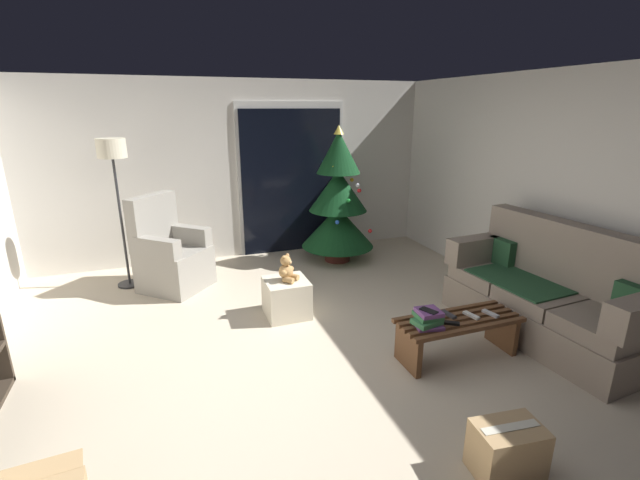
% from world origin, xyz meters
% --- Properties ---
extents(ground_plane, '(7.00, 7.00, 0.00)m').
position_xyz_m(ground_plane, '(0.00, 0.00, 0.00)').
color(ground_plane, beige).
extents(wall_back, '(5.72, 0.12, 2.50)m').
position_xyz_m(wall_back, '(0.00, 3.06, 1.25)').
color(wall_back, silver).
rests_on(wall_back, ground).
extents(wall_right, '(0.12, 6.00, 2.50)m').
position_xyz_m(wall_right, '(2.86, 0.00, 1.25)').
color(wall_right, silver).
rests_on(wall_right, ground).
extents(patio_door_frame, '(1.60, 0.02, 2.20)m').
position_xyz_m(patio_door_frame, '(0.78, 2.99, 1.10)').
color(patio_door_frame, silver).
rests_on(patio_door_frame, ground).
extents(patio_door_glass, '(1.50, 0.02, 2.10)m').
position_xyz_m(patio_door_glass, '(0.78, 2.97, 1.05)').
color(patio_door_glass, black).
rests_on(patio_door_glass, ground).
extents(couch, '(0.91, 1.99, 1.08)m').
position_xyz_m(couch, '(2.32, -0.37, 0.40)').
color(couch, gray).
rests_on(couch, ground).
extents(coffee_table, '(1.10, 0.40, 0.37)m').
position_xyz_m(coffee_table, '(1.28, -0.42, 0.25)').
color(coffee_table, brown).
rests_on(coffee_table, ground).
extents(remote_white, '(0.07, 0.16, 0.02)m').
position_xyz_m(remote_white, '(1.39, -0.42, 0.39)').
color(remote_white, silver).
rests_on(remote_white, coffee_table).
extents(remote_black, '(0.15, 0.12, 0.02)m').
position_xyz_m(remote_black, '(1.13, -0.48, 0.39)').
color(remote_black, black).
rests_on(remote_black, coffee_table).
extents(remote_silver, '(0.07, 0.16, 0.02)m').
position_xyz_m(remote_silver, '(1.57, -0.46, 0.39)').
color(remote_silver, '#ADADB2').
rests_on(remote_silver, coffee_table).
extents(remote_graphite, '(0.06, 0.16, 0.02)m').
position_xyz_m(remote_graphite, '(1.22, -0.34, 0.39)').
color(remote_graphite, '#333338').
rests_on(remote_graphite, coffee_table).
extents(book_stack, '(0.27, 0.25, 0.14)m').
position_xyz_m(book_stack, '(0.94, -0.44, 0.44)').
color(book_stack, '#6B3D7A').
rests_on(book_stack, coffee_table).
extents(cell_phone, '(0.12, 0.16, 0.01)m').
position_xyz_m(cell_phone, '(0.93, -0.45, 0.52)').
color(cell_phone, black).
rests_on(cell_phone, book_stack).
extents(christmas_tree, '(1.02, 1.02, 1.89)m').
position_xyz_m(christmas_tree, '(1.24, 2.29, 0.84)').
color(christmas_tree, '#4C1E19').
rests_on(christmas_tree, ground).
extents(armchair, '(0.97, 0.97, 1.13)m').
position_xyz_m(armchair, '(-1.02, 2.07, 0.40)').
color(armchair, gray).
rests_on(armchair, ground).
extents(floor_lamp, '(0.32, 0.32, 1.78)m').
position_xyz_m(floor_lamp, '(-1.53, 2.32, 1.51)').
color(floor_lamp, '#2D2D30').
rests_on(floor_lamp, ground).
extents(ottoman, '(0.44, 0.44, 0.40)m').
position_xyz_m(ottoman, '(0.09, 0.87, 0.20)').
color(ottoman, beige).
rests_on(ottoman, ground).
extents(teddy_bear_honey, '(0.21, 0.22, 0.29)m').
position_xyz_m(teddy_bear_honey, '(0.09, 0.86, 0.52)').
color(teddy_bear_honey, tan).
rests_on(teddy_bear_honey, ottoman).
extents(cardboard_box_taped_mid_floor, '(0.43, 0.31, 0.33)m').
position_xyz_m(cardboard_box_taped_mid_floor, '(0.76, -1.59, 0.16)').
color(cardboard_box_taped_mid_floor, tan).
rests_on(cardboard_box_taped_mid_floor, ground).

